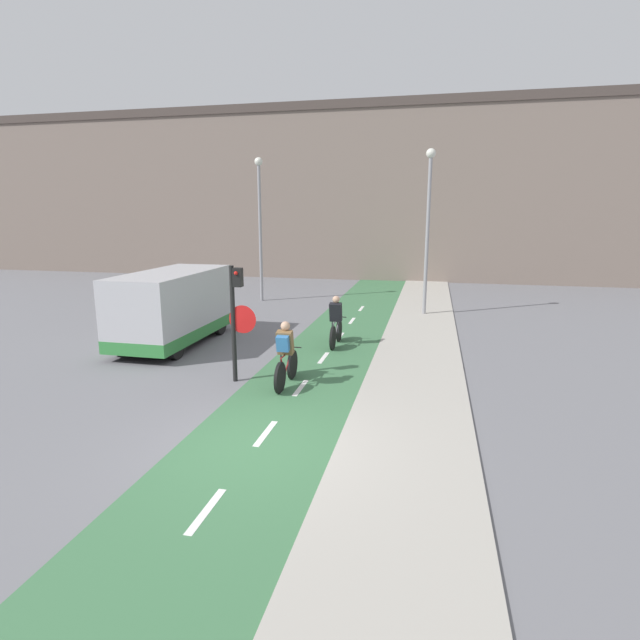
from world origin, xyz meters
name	(u,v)px	position (x,y,z in m)	size (l,w,h in m)	color
ground_plane	(256,447)	(0.00, 0.00, 0.00)	(120.00, 120.00, 0.00)	slate
bike_lane	(257,446)	(0.00, 0.01, 0.01)	(2.73, 60.00, 0.02)	#3D7047
sidewalk_strip	(405,461)	(2.56, 0.00, 0.03)	(2.40, 60.00, 0.05)	#A8A399
building_row_background	(389,194)	(0.00, 24.67, 5.15)	(60.00, 5.20, 10.29)	slate
traffic_light_pole	(236,310)	(-1.60, 3.18, 1.75)	(0.67, 0.25, 2.80)	black
street_lamp_far	(260,214)	(-4.80, 14.06, 3.92)	(0.36, 0.36, 6.36)	gray
street_lamp_sidewalk	(428,215)	(2.61, 12.36, 3.91)	(0.36, 0.36, 6.35)	gray
cyclist_near	(286,356)	(-0.38, 3.09, 0.73)	(0.46, 1.74, 1.56)	black
cyclist_far	(336,324)	(0.07, 6.93, 0.68)	(0.46, 1.72, 1.55)	black
van	(173,309)	(-4.86, 6.04, 1.11)	(1.93, 4.58, 2.25)	#B7B7BC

